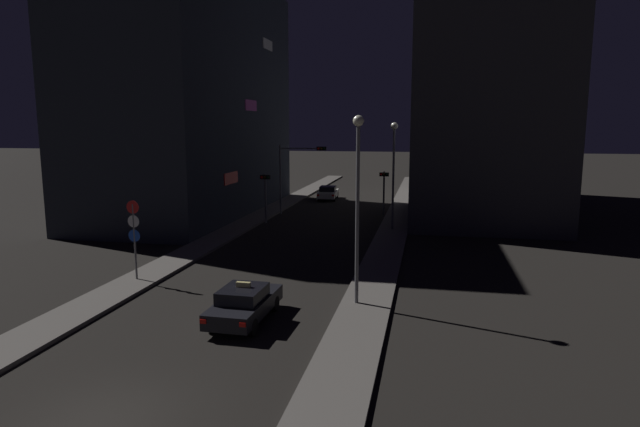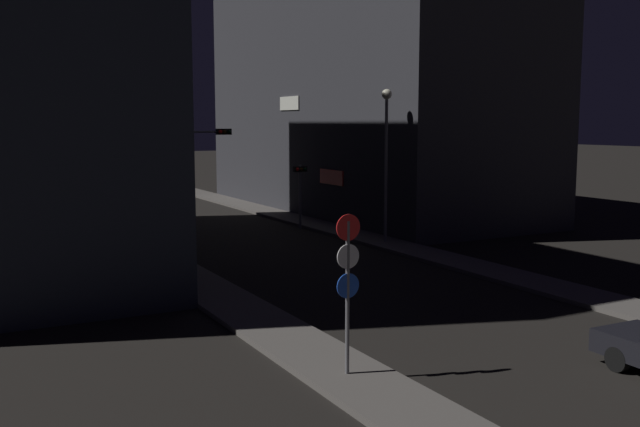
# 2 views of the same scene
# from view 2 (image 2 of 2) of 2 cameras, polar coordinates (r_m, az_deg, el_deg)

# --- Properties ---
(sidewalk_left) EXTENTS (2.16, 70.80, 0.17)m
(sidewalk_left) POSITION_cam_2_polar(r_m,az_deg,el_deg) (37.42, -14.72, -2.40)
(sidewalk_left) COLOR #5B5651
(sidewalk_left) RESTS_ON ground_plane
(sidewalk_right) EXTENTS (2.16, 70.80, 0.17)m
(sidewalk_right) POSITION_cam_2_polar(r_m,az_deg,el_deg) (41.58, 0.84, -1.21)
(sidewalk_right) COLOR #5B5651
(sidewalk_right) RESTS_ON ground_plane
(building_facade_right) EXTENTS (11.32, 28.93, 16.32)m
(building_facade_right) POSITION_cam_2_polar(r_m,az_deg,el_deg) (51.05, 3.34, 9.44)
(building_facade_right) COLOR #333338
(building_facade_right) RESTS_ON ground_plane
(far_car) EXTENTS (2.08, 4.55, 1.42)m
(far_car) POSITION_cam_2_polar(r_m,az_deg,el_deg) (47.88, -13.38, 0.50)
(far_car) COLOR silver
(far_car) RESTS_ON ground_plane
(traffic_light_overhead) EXTENTS (4.11, 0.41, 5.99)m
(traffic_light_overhead) POSITION_cam_2_polar(r_m,az_deg,el_deg) (37.63, -10.77, 4.17)
(traffic_light_overhead) COLOR slate
(traffic_light_overhead) RESTS_ON ground_plane
(traffic_light_left_kerb) EXTENTS (0.80, 0.42, 3.91)m
(traffic_light_left_kerb) POSITION_cam_2_polar(r_m,az_deg,el_deg) (33.13, -10.80, 1.21)
(traffic_light_left_kerb) COLOR slate
(traffic_light_left_kerb) RESTS_ON ground_plane
(traffic_light_right_kerb) EXTENTS (0.80, 0.41, 3.77)m
(traffic_light_right_kerb) POSITION_cam_2_polar(r_m,az_deg,el_deg) (41.77, -1.59, 2.44)
(traffic_light_right_kerb) COLOR slate
(traffic_light_right_kerb) RESTS_ON ground_plane
(sign_pole_left) EXTENTS (0.64, 0.10, 3.91)m
(sign_pole_left) POSITION_cam_2_polar(r_m,az_deg,el_deg) (17.08, 2.23, -5.18)
(sign_pole_left) COLOR slate
(sign_pole_left) RESTS_ON sidewalk_left
(street_lamp_far_block) EXTENTS (0.52, 0.52, 7.71)m
(street_lamp_far_block) POSITION_cam_2_polar(r_m,az_deg,el_deg) (36.07, 5.32, 5.97)
(street_lamp_far_block) COLOR slate
(street_lamp_far_block) RESTS_ON sidewalk_right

